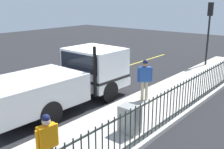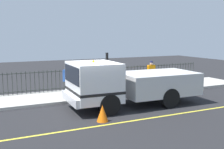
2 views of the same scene
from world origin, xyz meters
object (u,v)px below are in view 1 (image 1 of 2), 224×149
(traffic_light_near, at_px, (209,21))
(utility_cabinet, at_px, (130,120))
(traffic_cone, at_px, (75,80))
(worker_standing, at_px, (145,76))
(work_truck, at_px, (70,76))
(pedestrian_distant, at_px, (47,139))

(traffic_light_near, bearing_deg, utility_cabinet, 101.09)
(utility_cabinet, bearing_deg, traffic_cone, 153.70)
(worker_standing, distance_m, traffic_cone, 4.33)
(traffic_light_near, xyz_separation_m, traffic_cone, (-3.79, -8.49, -2.72))
(traffic_cone, bearing_deg, traffic_light_near, 65.95)
(work_truck, bearing_deg, utility_cabinet, -10.83)
(traffic_cone, bearing_deg, worker_standing, 2.21)
(pedestrian_distant, bearing_deg, work_truck, -131.21)
(traffic_light_near, bearing_deg, traffic_cone, 68.35)
(work_truck, relative_size, pedestrian_distant, 4.08)
(pedestrian_distant, relative_size, traffic_cone, 2.44)
(work_truck, distance_m, utility_cabinet, 3.90)
(work_truck, relative_size, traffic_light_near, 1.65)
(traffic_cone, bearing_deg, work_truck, -47.32)
(pedestrian_distant, relative_size, utility_cabinet, 1.78)
(worker_standing, bearing_deg, traffic_light_near, -132.01)
(traffic_light_near, relative_size, utility_cabinet, 4.39)
(work_truck, relative_size, utility_cabinet, 7.24)
(work_truck, bearing_deg, traffic_light_near, 80.51)
(pedestrian_distant, bearing_deg, utility_cabinet, -177.25)
(traffic_light_near, distance_m, utility_cabinet, 11.59)
(worker_standing, distance_m, traffic_light_near, 8.53)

